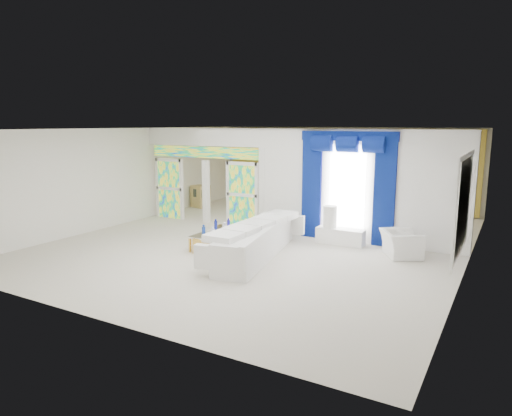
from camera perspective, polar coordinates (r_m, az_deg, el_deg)
The scene contains 22 objects.
floor at distance 12.70m, azimuth 1.49°, elevation -3.91°, with size 12.00×12.00×0.00m, color #B7AF9E.
dividing_wall at distance 12.52m, azimuth 12.44°, elevation 2.63°, with size 5.70×0.18×3.00m, color white.
dividing_header at distance 14.68m, azimuth -6.56°, elevation 8.72°, with size 4.30×0.18×0.55m, color white.
stained_panel_left at distance 15.70m, azimuth -10.65°, elevation 2.39°, with size 0.95×0.04×2.00m, color #994C3F.
stained_panel_right at distance 14.05m, azimuth -1.71°, elevation 1.64°, with size 0.95×0.04×2.00m, color #994C3F.
stained_transom at distance 14.70m, azimuth -6.52°, elevation 6.87°, with size 4.00×0.05×0.35m, color #994C3F.
window_pane at distance 12.51m, azimuth 11.20°, elevation 2.44°, with size 1.00×0.02×2.30m, color white.
blue_drape_left at distance 12.83m, azimuth 6.91°, elevation 2.54°, with size 0.55×0.10×2.80m, color #030344.
blue_drape_right at distance 12.21m, azimuth 15.60°, elevation 1.83°, with size 0.55×0.10×2.80m, color #030344.
blue_pelmet at distance 12.37m, azimuth 11.38°, elevation 8.72°, with size 2.60×0.12×0.25m, color #030344.
wall_mirror at distance 10.03m, azimuth 24.35°, elevation 0.35°, with size 0.04×2.70×1.90m, color white.
gold_curtains at distance 17.81m, azimuth 10.51°, elevation 4.95°, with size 9.70×0.12×2.90m, color #AE8729.
white_sofa at distance 11.04m, azimuth 0.10°, elevation -4.17°, with size 0.81×3.80×0.72m, color white.
coffee_table at distance 12.02m, azimuth -4.82°, elevation -3.83°, with size 0.58×1.73×0.38m, color gold.
console_table at distance 12.38m, azimuth 10.38°, elevation -3.46°, with size 1.26×0.40×0.42m, color white.
table_lamp at distance 12.37m, azimuth 9.14°, elevation -1.06°, with size 0.36×0.36×0.58m, color silver.
armchair at distance 11.57m, azimuth 17.48°, elevation -4.25°, with size 0.95×0.83×0.62m, color white.
grand_piano at distance 17.17m, azimuth 2.83°, elevation 1.52°, with size 1.48×1.95×0.98m, color black.
piano_bench at distance 15.83m, azimuth 0.21°, elevation -0.44°, with size 0.95×0.37×0.32m, color black.
tv_console at distance 17.64m, azimuth -6.87°, elevation 1.46°, with size 0.58×0.52×0.84m, color tan.
chandelier at distance 16.40m, azimuth 0.01°, elevation 8.70°, with size 0.60×0.60×0.60m, color gold.
decanters at distance 11.93m, azimuth -4.94°, elevation -2.51°, with size 0.22×1.24×0.29m.
Camera 1 is at (5.77, -10.87, 3.14)m, focal length 32.36 mm.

